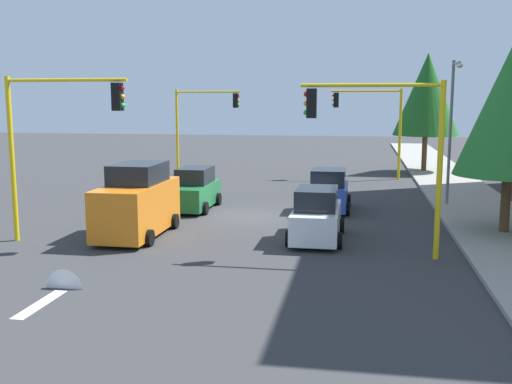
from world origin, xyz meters
TOP-DOWN VIEW (x-y plane):
  - ground_plane at (0.00, 0.00)m, footprint 120.00×120.00m
  - sidewalk_kerb at (-5.00, 10.50)m, footprint 80.00×4.00m
  - lane_arrow_near at (11.51, -3.00)m, footprint 2.40×1.10m
  - traffic_signal_far_right at (-14.00, -5.72)m, footprint 0.36×4.59m
  - traffic_signal_near_right at (6.00, -5.75)m, footprint 0.36×4.59m
  - traffic_signal_near_left at (6.00, 5.71)m, footprint 0.36×4.59m
  - traffic_signal_far_left at (-14.00, 5.73)m, footprint 0.36×4.59m
  - street_lamp_curbside at (-3.61, 9.20)m, footprint 2.15×0.28m
  - tree_roadside_near at (2.00, 10.50)m, footprint 4.06×4.06m
  - tree_roadside_far at (-18.00, 9.50)m, footprint 4.58×4.58m
  - delivery_van_orange at (4.45, -3.36)m, footprint 4.80×2.22m
  - car_green at (-1.37, -2.75)m, footprint 4.15×1.93m
  - car_blue at (-2.07, 3.56)m, footprint 3.81×2.06m
  - car_white at (4.00, 3.44)m, footprint 4.09×1.98m

SIDE VIEW (x-z plane):
  - ground_plane at x=0.00m, z-range 0.00..0.00m
  - lane_arrow_near at x=11.51m, z-range -0.54..0.56m
  - sidewalk_kerb at x=-5.00m, z-range 0.00..0.15m
  - car_blue at x=-2.07m, z-range -0.09..1.88m
  - car_green at x=-1.37m, z-range -0.09..1.88m
  - car_white at x=4.00m, z-range -0.09..1.88m
  - delivery_van_orange at x=4.45m, z-range -0.11..2.67m
  - traffic_signal_near_left at x=6.00m, z-range 1.20..6.98m
  - traffic_signal_far_right at x=-14.00m, z-range 1.20..7.03m
  - traffic_signal_far_left at x=-14.00m, z-range 1.21..7.06m
  - traffic_signal_near_right at x=6.00m, z-range 1.23..7.23m
  - street_lamp_curbside at x=-3.61m, z-range 0.85..7.85m
  - tree_roadside_near at x=2.00m, z-range 1.15..8.56m
  - tree_roadside_far at x=-18.00m, z-range 1.32..9.70m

